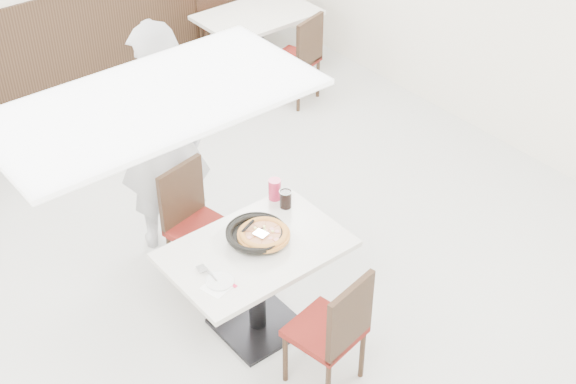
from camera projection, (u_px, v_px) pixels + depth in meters
floor at (256, 274)px, 6.23m from camera, size 7.00×7.00×0.00m
wall_right at (530, 6)px, 6.89m from camera, size 0.04×7.00×2.80m
wainscot_back at (47, 51)px, 8.07m from camera, size 5.90×0.03×1.10m
fluo_panel_a at (154, 101)px, 2.88m from camera, size 1.20×0.60×0.02m
main_table at (257, 289)px, 5.56m from camera, size 1.27×0.91×0.75m
chair_near at (325, 328)px, 5.12m from camera, size 0.49×0.49×0.95m
chair_far at (202, 228)px, 5.93m from camera, size 0.50×0.50×0.95m
trivet at (256, 238)px, 5.39m from camera, size 0.13×0.13×0.04m
pizza_pan at (256, 236)px, 5.37m from camera, size 0.37×0.37×0.01m
pizza at (264, 235)px, 5.35m from camera, size 0.39×0.39×0.02m
pizza_server at (261, 234)px, 5.31m from camera, size 0.09×0.11×0.00m
napkin at (217, 287)px, 5.03m from camera, size 0.19×0.19×0.00m
side_plate at (220, 281)px, 5.06m from camera, size 0.20×0.20×0.01m
fork at (210, 274)px, 5.10m from camera, size 0.03×0.17×0.00m
cola_glass at (286, 199)px, 5.65m from camera, size 0.09×0.09×0.13m
red_cup at (275, 189)px, 5.72m from camera, size 0.10×0.10×0.16m
diner_person at (161, 140)px, 5.99m from camera, size 0.83×0.70×1.93m
bg_table_right at (258, 46)px, 8.54m from camera, size 1.28×0.92×0.75m
bg_chair_right_near at (294, 57)px, 8.12m from camera, size 0.52×0.52×0.95m
bg_chair_right_far at (219, 17)px, 8.91m from camera, size 0.55×0.55×0.95m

